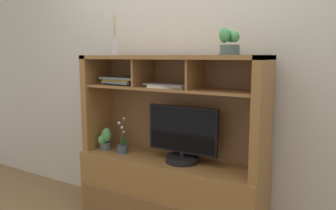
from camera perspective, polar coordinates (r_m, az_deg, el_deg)
back_wall at (r=2.66m, az=2.67°, el=9.31°), size 6.00×0.02×2.80m
media_console at (r=2.63m, az=0.07°, el=-12.32°), size 1.49×0.44×1.37m
tv_monitor at (r=2.47m, az=2.52°, el=-5.86°), size 0.57×0.25×0.43m
potted_orchid at (r=2.76m, az=-7.95°, el=-7.27°), size 0.11×0.11×0.30m
potted_fern at (r=2.87m, az=-10.89°, el=-5.95°), size 0.12×0.13×0.19m
magazine_stack_left at (r=2.72m, az=-7.69°, el=4.27°), size 0.37×0.26×0.06m
magazine_stack_centre at (r=2.42m, az=0.29°, el=3.38°), size 0.37×0.23×0.03m
diffuser_bottle at (r=2.72m, az=-9.23°, el=10.00°), size 0.06×0.06×0.32m
potted_succulent at (r=2.23m, az=10.63°, el=10.53°), size 0.15×0.15×0.18m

